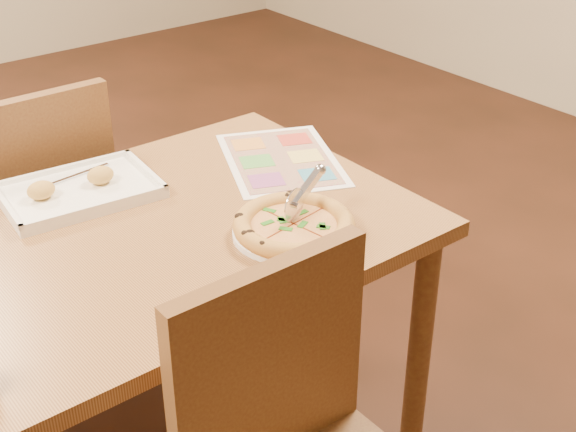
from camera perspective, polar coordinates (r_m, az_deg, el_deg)
dining_table at (r=1.88m, az=-10.77°, el=-3.68°), size 1.30×0.85×0.72m
chair_far at (r=2.40m, az=-17.56°, el=1.26°), size 0.42×0.42×0.47m
plate at (r=1.80m, az=0.00°, el=-1.20°), size 0.29×0.29×0.01m
pizza at (r=1.79m, az=0.42°, el=-0.66°), size 0.27×0.27×0.04m
pizza_cutter at (r=1.80m, az=1.09°, el=1.64°), size 0.15×0.06×0.09m
appetizer_tray at (r=2.03m, az=-14.67°, el=1.73°), size 0.39×0.29×0.06m
menu at (r=2.15m, az=-0.48°, el=4.05°), size 0.42×0.48×0.00m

